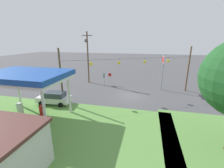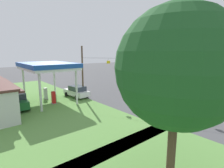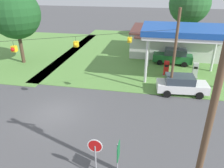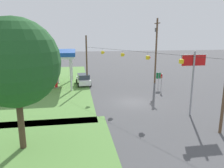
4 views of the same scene
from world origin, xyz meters
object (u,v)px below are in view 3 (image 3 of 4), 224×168
(tree_behind_station, at_px, (190,3))
(tree_west_verge, at_px, (15,14))
(car_at_pumps_rear, at_px, (173,56))
(stop_sign_roadside, at_px, (95,150))
(route_sign, at_px, (118,155))
(fuel_pump_far, at_px, (195,71))
(utility_pole_main, at_px, (216,98))
(gas_station_canopy, at_px, (186,32))
(car_at_pumps_front, at_px, (181,84))
(gas_station_store, at_px, (176,41))
(fuel_pump_near, at_px, (166,69))

(tree_behind_station, bearing_deg, tree_west_verge, -142.63)
(car_at_pumps_rear, bearing_deg, stop_sign_roadside, 79.71)
(stop_sign_roadside, height_order, route_sign, stop_sign_roadside)
(car_at_pumps_rear, relative_size, route_sign, 2.06)
(fuel_pump_far, distance_m, utility_pole_main, 16.86)
(fuel_pump_far, relative_size, stop_sign_roadside, 0.68)
(fuel_pump_far, distance_m, route_sign, 16.28)
(route_sign, height_order, tree_west_verge, tree_west_verge)
(gas_station_canopy, distance_m, car_at_pumps_rear, 5.74)
(stop_sign_roadside, relative_size, utility_pole_main, 0.24)
(car_at_pumps_front, relative_size, utility_pole_main, 0.46)
(gas_station_store, height_order, fuel_pump_far, gas_station_store)
(route_sign, bearing_deg, car_at_pumps_rear, 78.82)
(gas_station_store, relative_size, utility_pole_main, 1.22)
(gas_station_store, bearing_deg, tree_west_verge, -157.21)
(car_at_pumps_front, relative_size, route_sign, 1.99)
(tree_behind_station, height_order, tree_west_verge, tree_behind_station)
(car_at_pumps_rear, distance_m, tree_behind_station, 14.63)
(route_sign, height_order, tree_behind_station, tree_behind_station)
(fuel_pump_near, relative_size, fuel_pump_far, 1.00)
(gas_station_canopy, height_order, stop_sign_roadside, gas_station_canopy)
(gas_station_store, distance_m, car_at_pumps_front, 13.20)
(route_sign, xyz_separation_m, utility_pole_main, (3.70, -0.81, 4.11))
(gas_station_store, xyz_separation_m, stop_sign_roadside, (-5.48, -24.16, 0.03))
(utility_pole_main, bearing_deg, car_at_pumps_rear, 89.67)
(fuel_pump_near, xyz_separation_m, car_at_pumps_front, (1.26, -4.15, 0.11))
(car_at_pumps_rear, distance_m, tree_west_verge, 20.03)
(car_at_pumps_front, height_order, tree_behind_station, tree_behind_station)
(utility_pole_main, bearing_deg, stop_sign_roadside, 170.63)
(fuel_pump_far, bearing_deg, gas_station_canopy, 179.94)
(gas_station_store, relative_size, route_sign, 5.31)
(stop_sign_roadside, distance_m, tree_behind_station, 33.86)
(fuel_pump_near, height_order, fuel_pump_far, same)
(gas_station_store, height_order, car_at_pumps_rear, gas_station_store)
(gas_station_canopy, distance_m, fuel_pump_far, 4.41)
(gas_station_store, height_order, stop_sign_roadside, gas_station_store)
(gas_station_store, relative_size, fuel_pump_near, 7.45)
(tree_behind_station, bearing_deg, utility_pole_main, -94.97)
(route_sign, relative_size, utility_pole_main, 0.23)
(car_at_pumps_rear, bearing_deg, utility_pole_main, 93.93)
(stop_sign_roadside, relative_size, tree_west_verge, 0.27)
(fuel_pump_near, relative_size, stop_sign_roadside, 0.68)
(car_at_pumps_rear, xyz_separation_m, tree_west_verge, (-19.07, -3.34, 5.13))
(gas_station_store, bearing_deg, car_at_pumps_front, -90.81)
(utility_pole_main, xyz_separation_m, tree_west_verge, (-18.96, 16.76, 0.31))
(fuel_pump_near, relative_size, tree_west_verge, 0.19)
(fuel_pump_near, distance_m, utility_pole_main, 16.74)
(fuel_pump_near, relative_size, car_at_pumps_front, 0.36)
(car_at_pumps_front, bearing_deg, gas_station_store, 84.24)
(stop_sign_roadside, xyz_separation_m, route_sign, (1.19, 0.01, -0.10))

